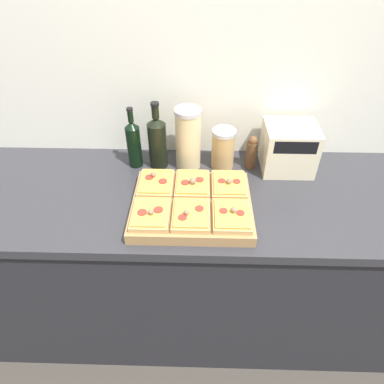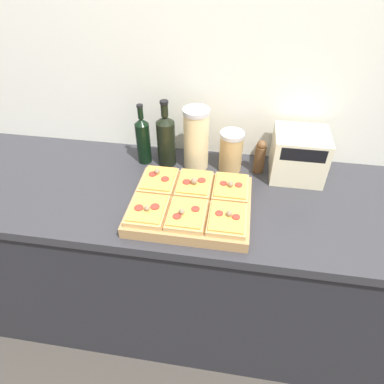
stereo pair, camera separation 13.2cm
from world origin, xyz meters
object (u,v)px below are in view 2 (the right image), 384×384
object	(u,v)px
wine_bottle	(166,139)
toaster_oven	(299,155)
grain_jar_short	(231,151)
pepper_mill	(260,157)
olive_oil_bottle	(143,139)
cutting_board	(191,205)
grain_jar_tall	(196,139)

from	to	relation	value
wine_bottle	toaster_oven	size ratio (longest dim) A/B	1.25
grain_jar_short	pepper_mill	size ratio (longest dim) A/B	1.18
olive_oil_bottle	wine_bottle	distance (m)	0.11
cutting_board	pepper_mill	size ratio (longest dim) A/B	2.90
wine_bottle	grain_jar_short	world-z (taller)	wine_bottle
cutting_board	wine_bottle	size ratio (longest dim) A/B	1.49
wine_bottle	grain_jar_short	distance (m)	0.29
grain_jar_tall	pepper_mill	xyz separation A→B (m)	(0.28, 0.00, -0.06)
grain_jar_tall	toaster_oven	xyz separation A→B (m)	(0.44, -0.00, -0.04)
grain_jar_short	wine_bottle	bearing A→B (deg)	180.00
toaster_oven	pepper_mill	bearing A→B (deg)	179.69
olive_oil_bottle	toaster_oven	size ratio (longest dim) A/B	1.15
olive_oil_bottle	grain_jar_tall	bearing A→B (deg)	0.00
cutting_board	pepper_mill	world-z (taller)	pepper_mill
cutting_board	grain_jar_tall	size ratio (longest dim) A/B	1.63
grain_jar_short	toaster_oven	size ratio (longest dim) A/B	0.75
toaster_oven	grain_jar_tall	bearing A→B (deg)	179.89
wine_bottle	grain_jar_short	size ratio (longest dim) A/B	1.66
wine_bottle	pepper_mill	size ratio (longest dim) A/B	1.95
cutting_board	olive_oil_bottle	size ratio (longest dim) A/B	1.62
grain_jar_tall	grain_jar_short	world-z (taller)	grain_jar_tall
cutting_board	toaster_oven	xyz separation A→B (m)	(0.42, 0.30, 0.08)
olive_oil_bottle	pepper_mill	world-z (taller)	olive_oil_bottle
grain_jar_tall	grain_jar_short	size ratio (longest dim) A/B	1.51
cutting_board	grain_jar_short	bearing A→B (deg)	66.59
toaster_oven	olive_oil_bottle	bearing A→B (deg)	179.93
olive_oil_bottle	wine_bottle	xyz separation A→B (m)	(0.11, 0.00, 0.01)
olive_oil_bottle	toaster_oven	distance (m)	0.68
grain_jar_tall	toaster_oven	distance (m)	0.44
cutting_board	pepper_mill	bearing A→B (deg)	49.48
grain_jar_tall	pepper_mill	bearing A→B (deg)	0.00
olive_oil_bottle	pepper_mill	bearing A→B (deg)	0.00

